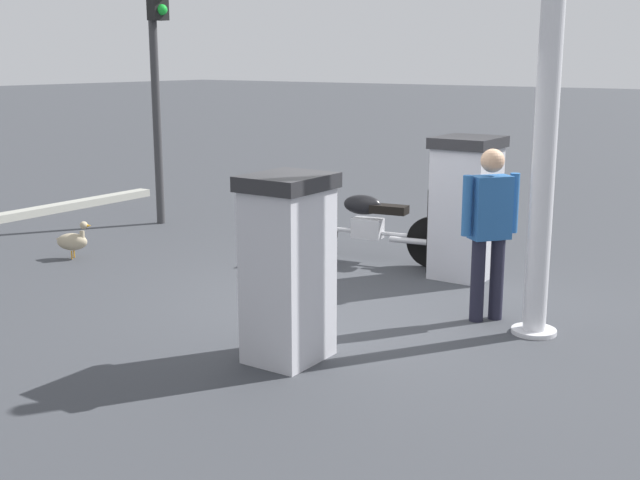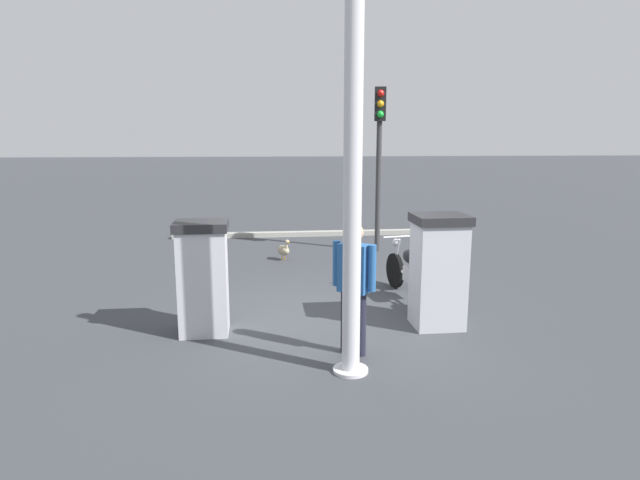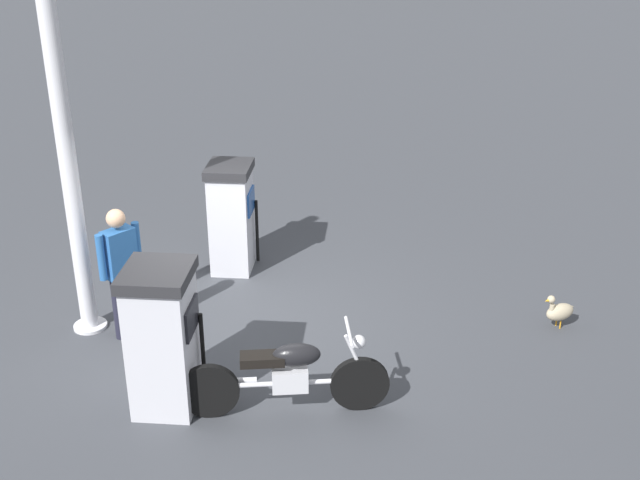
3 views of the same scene
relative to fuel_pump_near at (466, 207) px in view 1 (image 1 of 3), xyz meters
name	(u,v)px [view 1 (image 1 of 3)]	position (x,y,z in m)	size (l,w,h in m)	color
ground_plane	(352,303)	(0.44, 1.59, -0.80)	(120.00, 120.00, 0.00)	#383A3F
fuel_pump_near	(466,207)	(0.00, 0.00, 0.00)	(0.71, 0.74, 1.57)	silver
fuel_pump_far	(288,267)	(0.00, 3.19, -0.02)	(0.63, 0.71, 1.52)	silver
motorcycle_near_pump	(369,224)	(1.26, 0.01, -0.35)	(2.10, 0.65, 0.94)	black
attendant_person	(490,224)	(-0.88, 1.30, 0.12)	(0.41, 0.51, 1.61)	#1E1E2D
wandering_duck	(73,241)	(4.25, 2.05, -0.57)	(0.44, 0.36, 0.47)	tan
roadside_traffic_light	(157,52)	(4.93, -0.10, 1.69)	(0.39, 0.27, 3.64)	#38383A
canopy_support_pole	(547,117)	(-1.39, 1.40, 1.12)	(0.40, 0.40, 3.99)	silver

